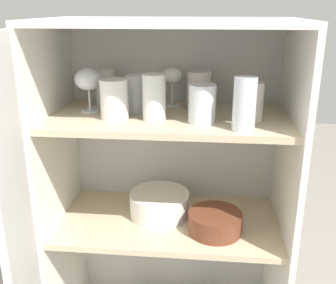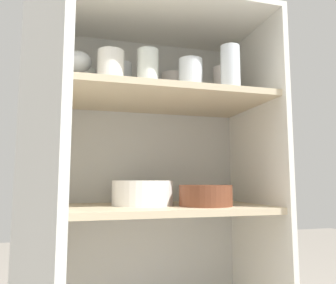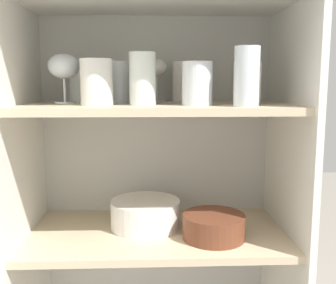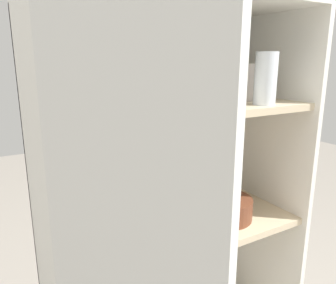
# 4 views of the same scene
# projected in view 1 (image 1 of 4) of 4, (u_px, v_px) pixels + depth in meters

# --- Properties ---
(cupboard_back_panel) EXTENTS (0.76, 0.02, 1.36)m
(cupboard_back_panel) POSITION_uv_depth(u_px,v_px,m) (174.00, 205.00, 1.53)
(cupboard_back_panel) COLOR silver
(cupboard_back_panel) RESTS_ON ground_plane
(cupboard_side_left) EXTENTS (0.02, 0.41, 1.36)m
(cupboard_side_left) POSITION_uv_depth(u_px,v_px,m) (63.00, 226.00, 1.38)
(cupboard_side_left) COLOR white
(cupboard_side_left) RESTS_ON ground_plane
(cupboard_side_right) EXTENTS (0.02, 0.41, 1.36)m
(cupboard_side_right) POSITION_uv_depth(u_px,v_px,m) (280.00, 238.00, 1.31)
(cupboard_side_right) COLOR white
(cupboard_side_right) RESTS_ON ground_plane
(cupboard_top_panel) EXTENTS (0.76, 0.41, 0.02)m
(cupboard_top_panel) POSITION_uv_depth(u_px,v_px,m) (169.00, 22.00, 1.12)
(cupboard_top_panel) COLOR white
(cupboard_top_panel) RESTS_ON cupboard_side_left
(shelf_board_middle) EXTENTS (0.73, 0.38, 0.02)m
(shelf_board_middle) POSITION_uv_depth(u_px,v_px,m) (169.00, 222.00, 1.33)
(shelf_board_middle) COLOR beige
(shelf_board_upper) EXTENTS (0.73, 0.38, 0.02)m
(shelf_board_upper) POSITION_uv_depth(u_px,v_px,m) (169.00, 118.00, 1.21)
(shelf_board_upper) COLOR beige
(tumbler_glass_0) EXTENTS (0.07, 0.07, 0.13)m
(tumbler_glass_0) POSITION_uv_depth(u_px,v_px,m) (154.00, 97.00, 1.13)
(tumbler_glass_0) COLOR white
(tumbler_glass_0) RESTS_ON shelf_board_upper
(tumbler_glass_1) EXTENTS (0.06, 0.06, 0.12)m
(tumbler_glass_1) POSITION_uv_depth(u_px,v_px,m) (136.00, 94.00, 1.23)
(tumbler_glass_1) COLOR white
(tumbler_glass_1) RESTS_ON shelf_board_upper
(tumbler_glass_2) EXTENTS (0.08, 0.08, 0.11)m
(tumbler_glass_2) POSITION_uv_depth(u_px,v_px,m) (202.00, 104.00, 1.11)
(tumbler_glass_2) COLOR white
(tumbler_glass_2) RESTS_ON shelf_board_upper
(tumbler_glass_3) EXTENTS (0.07, 0.07, 0.11)m
(tumbler_glass_3) POSITION_uv_depth(u_px,v_px,m) (105.00, 87.00, 1.33)
(tumbler_glass_3) COLOR white
(tumbler_glass_3) RESTS_ON shelf_board_upper
(tumbler_glass_4) EXTENTS (0.08, 0.08, 0.11)m
(tumbler_glass_4) POSITION_uv_depth(u_px,v_px,m) (250.00, 101.00, 1.14)
(tumbler_glass_4) COLOR silver
(tumbler_glass_4) RESTS_ON shelf_board_upper
(tumbler_glass_5) EXTENTS (0.08, 0.08, 0.12)m
(tumbler_glass_5) POSITION_uv_depth(u_px,v_px,m) (199.00, 90.00, 1.28)
(tumbler_glass_5) COLOR silver
(tumbler_glass_5) RESTS_ON shelf_board_upper
(tumbler_glass_6) EXTENTS (0.08, 0.08, 0.12)m
(tumbler_glass_6) POSITION_uv_depth(u_px,v_px,m) (114.00, 99.00, 1.15)
(tumbler_glass_6) COLOR white
(tumbler_glass_6) RESTS_ON shelf_board_upper
(tumbler_glass_7) EXTENTS (0.06, 0.06, 0.14)m
(tumbler_glass_7) POSITION_uv_depth(u_px,v_px,m) (244.00, 104.00, 1.04)
(tumbler_glass_7) COLOR white
(tumbler_glass_7) RESTS_ON shelf_board_upper
(wine_glass_0) EXTENTS (0.09, 0.09, 0.14)m
(wine_glass_0) POSITION_uv_depth(u_px,v_px,m) (88.00, 81.00, 1.22)
(wine_glass_0) COLOR white
(wine_glass_0) RESTS_ON shelf_board_upper
(wine_glass_1) EXTENTS (0.07, 0.07, 0.13)m
(wine_glass_1) POSITION_uv_depth(u_px,v_px,m) (172.00, 78.00, 1.28)
(wine_glass_1) COLOR white
(wine_glass_1) RESTS_ON shelf_board_upper
(plate_stack_white) EXTENTS (0.20, 0.20, 0.08)m
(plate_stack_white) POSITION_uv_depth(u_px,v_px,m) (160.00, 204.00, 1.34)
(plate_stack_white) COLOR white
(plate_stack_white) RESTS_ON shelf_board_middle
(mixing_bowl_large) EXTENTS (0.17, 0.17, 0.07)m
(mixing_bowl_large) POSITION_uv_depth(u_px,v_px,m) (215.00, 221.00, 1.24)
(mixing_bowl_large) COLOR brown
(mixing_bowl_large) RESTS_ON shelf_board_middle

